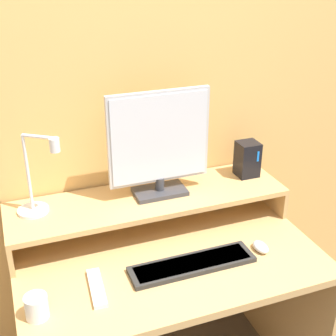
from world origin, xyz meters
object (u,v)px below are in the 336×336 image
(desk_lamp, at_px, (37,187))
(mouse, at_px, (261,247))
(router_dock, at_px, (247,159))
(keyboard, at_px, (192,264))
(mug, at_px, (37,307))
(remote_control, at_px, (97,288))
(monitor, at_px, (159,144))

(desk_lamp, distance_m, mouse, 0.87)
(router_dock, height_order, keyboard, router_dock)
(router_dock, bearing_deg, mug, -156.71)
(remote_control, xyz_separation_m, mug, (-0.20, -0.06, 0.03))
(keyboard, relative_size, mouse, 5.68)
(router_dock, height_order, mug, router_dock)
(mug, bearing_deg, desk_lamp, 79.77)
(router_dock, bearing_deg, desk_lamp, -179.39)
(monitor, height_order, mouse, monitor)
(keyboard, distance_m, mug, 0.56)
(monitor, relative_size, mouse, 5.26)
(monitor, distance_m, desk_lamp, 0.48)
(router_dock, distance_m, mug, 1.06)
(keyboard, bearing_deg, mouse, 0.11)
(keyboard, xyz_separation_m, remote_control, (-0.35, -0.00, -0.00))
(mouse, height_order, mug, mug)
(monitor, height_order, keyboard, monitor)
(desk_lamp, height_order, mouse, desk_lamp)
(router_dock, height_order, remote_control, router_dock)
(mouse, distance_m, remote_control, 0.63)
(remote_control, bearing_deg, desk_lamp, 110.51)
(router_dock, distance_m, keyboard, 0.57)
(desk_lamp, relative_size, keyboard, 0.69)
(desk_lamp, distance_m, keyboard, 0.63)
(desk_lamp, bearing_deg, router_dock, 0.61)
(mouse, bearing_deg, keyboard, -179.89)
(remote_control, bearing_deg, mouse, 0.25)
(mouse, bearing_deg, remote_control, -179.75)
(router_dock, height_order, mouse, router_dock)
(keyboard, relative_size, remote_control, 2.36)
(mouse, xyz_separation_m, remote_control, (-0.63, -0.00, -0.01))
(router_dock, xyz_separation_m, mug, (-0.96, -0.41, -0.17))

